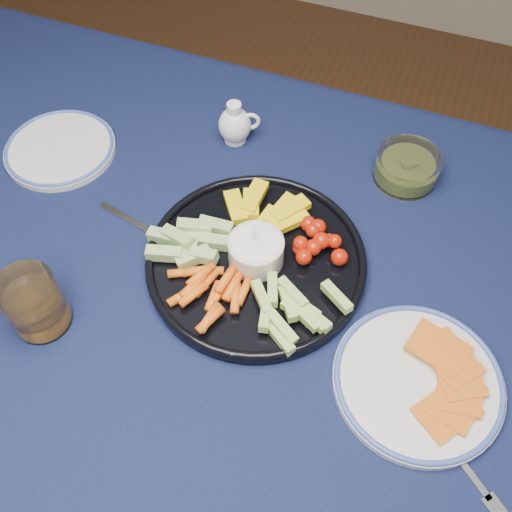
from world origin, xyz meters
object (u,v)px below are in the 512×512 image
(creamer_pitcher, at_px, (235,125))
(pickle_bowl, at_px, (407,168))
(cheese_plate, at_px, (419,380))
(crudite_platter, at_px, (254,258))
(dining_table, at_px, (211,317))
(side_plate_extra, at_px, (60,148))
(juice_tumbler, at_px, (36,305))

(creamer_pitcher, bearing_deg, pickle_bowl, 3.21)
(creamer_pitcher, distance_m, cheese_plate, 0.55)
(crudite_platter, xyz_separation_m, creamer_pitcher, (-0.14, 0.25, 0.02))
(creamer_pitcher, height_order, cheese_plate, creamer_pitcher)
(dining_table, distance_m, pickle_bowl, 0.43)
(dining_table, relative_size, side_plate_extra, 8.24)
(creamer_pitcher, xyz_separation_m, cheese_plate, (0.42, -0.36, -0.02))
(creamer_pitcher, xyz_separation_m, side_plate_extra, (-0.29, -0.15, -0.03))
(pickle_bowl, bearing_deg, dining_table, -124.23)
(cheese_plate, distance_m, side_plate_extra, 0.74)
(creamer_pitcher, distance_m, side_plate_extra, 0.33)
(dining_table, bearing_deg, pickle_bowl, 55.77)
(dining_table, bearing_deg, creamer_pitcher, 104.76)
(dining_table, xyz_separation_m, crudite_platter, (0.05, 0.07, 0.11))
(creamer_pitcher, bearing_deg, cheese_plate, -40.48)
(dining_table, height_order, creamer_pitcher, creamer_pitcher)
(crudite_platter, height_order, juice_tumbler, crudite_platter)
(juice_tumbler, bearing_deg, crudite_platter, 38.67)
(pickle_bowl, height_order, side_plate_extra, pickle_bowl)
(creamer_pitcher, height_order, side_plate_extra, creamer_pitcher)
(cheese_plate, xyz_separation_m, juice_tumbler, (-0.54, -0.10, 0.03))
(side_plate_extra, bearing_deg, juice_tumbler, -61.83)
(dining_table, bearing_deg, side_plate_extra, 154.80)
(crudite_platter, xyz_separation_m, pickle_bowl, (0.18, 0.27, 0.00))
(creamer_pitcher, relative_size, cheese_plate, 0.35)
(juice_tumbler, xyz_separation_m, side_plate_extra, (-0.17, 0.31, -0.04))
(crudite_platter, height_order, pickle_bowl, crudite_platter)
(side_plate_extra, bearing_deg, dining_table, -25.20)
(pickle_bowl, distance_m, juice_tumbler, 0.65)
(juice_tumbler, relative_size, side_plate_extra, 0.50)
(side_plate_extra, bearing_deg, creamer_pitcher, 26.94)
(crudite_platter, bearing_deg, side_plate_extra, 165.98)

